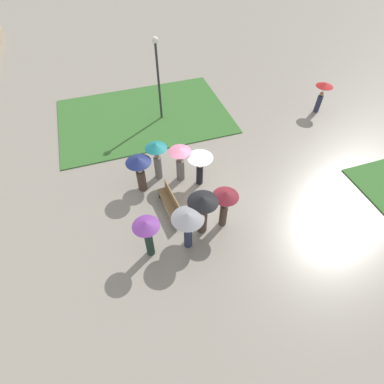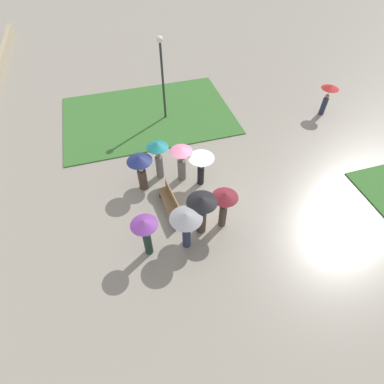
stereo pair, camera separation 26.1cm
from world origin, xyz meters
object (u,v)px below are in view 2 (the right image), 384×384
at_px(crowd_person_grey, 186,221).
at_px(crowd_person_maroon, 224,202).
at_px(crowd_person_purple, 145,230).
at_px(crowd_person_white, 201,162).
at_px(crowd_person_navy, 140,166).
at_px(park_bench, 171,202).
at_px(lamp_post, 162,69).
at_px(crowd_person_pink, 181,158).
at_px(lone_walker_mid_plaza, 328,93).
at_px(crowd_person_black, 202,208).
at_px(crowd_person_teal, 158,154).

height_order(crowd_person_grey, crowd_person_maroon, crowd_person_grey).
height_order(crowd_person_purple, crowd_person_white, crowd_person_purple).
bearing_deg(crowd_person_navy, park_bench, -142.53).
height_order(crowd_person_navy, crowd_person_white, crowd_person_navy).
xyz_separation_m(lamp_post, crowd_person_pink, (4.98, -0.36, -1.65)).
bearing_deg(crowd_person_pink, lone_walker_mid_plaza, -158.60).
relative_size(crowd_person_grey, crowd_person_black, 0.98).
bearing_deg(crowd_person_teal, crowd_person_grey, 13.94).
distance_m(crowd_person_teal, crowd_person_white, 1.92).
bearing_deg(crowd_person_maroon, park_bench, -111.85).
height_order(crowd_person_navy, crowd_person_teal, crowd_person_teal).
bearing_deg(crowd_person_black, crowd_person_purple, 58.73).
height_order(crowd_person_grey, crowd_person_purple, crowd_person_purple).
distance_m(park_bench, lone_walker_mid_plaza, 11.06).
distance_m(park_bench, lamp_post, 7.18).
bearing_deg(crowd_person_navy, crowd_person_white, -91.99).
distance_m(park_bench, crowd_person_black, 1.85).
distance_m(crowd_person_grey, lone_walker_mid_plaza, 11.79).
relative_size(crowd_person_navy, crowd_person_white, 1.08).
bearing_deg(park_bench, crowd_person_teal, 174.59).
bearing_deg(crowd_person_maroon, lone_walker_mid_plaza, 139.93).
bearing_deg(crowd_person_white, lamp_post, -22.01).
relative_size(park_bench, lone_walker_mid_plaza, 1.07).
distance_m(crowd_person_pink, crowd_person_navy, 1.81).
xyz_separation_m(crowd_person_black, lone_walker_mid_plaza, (-5.84, 9.19, -0.07)).
height_order(crowd_person_grey, lone_walker_mid_plaza, crowd_person_grey).
height_order(crowd_person_maroon, lone_walker_mid_plaza, crowd_person_maroon).
bearing_deg(crowd_person_pink, crowd_person_teal, -19.77).
height_order(crowd_person_navy, crowd_person_maroon, crowd_person_maroon).
bearing_deg(crowd_person_white, lone_walker_mid_plaza, -94.15).
bearing_deg(crowd_person_purple, crowd_person_black, -168.03).
distance_m(crowd_person_navy, crowd_person_black, 3.44).
bearing_deg(crowd_person_white, park_bench, 98.85).
xyz_separation_m(crowd_person_pink, crowd_person_white, (0.54, 0.73, 0.09)).
bearing_deg(crowd_person_maroon, crowd_person_grey, -56.95).
xyz_separation_m(crowd_person_purple, crowd_person_maroon, (-0.43, 3.06, -0.01)).
bearing_deg(crowd_person_purple, park_bench, -124.85).
xyz_separation_m(crowd_person_navy, crowd_person_maroon, (2.91, 2.67, 0.10)).
height_order(lamp_post, crowd_person_white, lamp_post).
distance_m(crowd_person_navy, crowd_person_teal, 1.01).
bearing_deg(crowd_person_navy, crowd_person_maroon, -129.43).
relative_size(crowd_person_pink, crowd_person_white, 1.07).
bearing_deg(lamp_post, crowd_person_purple, -16.99).
height_order(crowd_person_purple, lone_walker_mid_plaza, crowd_person_purple).
height_order(crowd_person_navy, lone_walker_mid_plaza, crowd_person_navy).
relative_size(crowd_person_navy, crowd_person_purple, 0.95).
distance_m(crowd_person_black, lone_walker_mid_plaza, 10.89).
height_order(lamp_post, crowd_person_navy, lamp_post).
bearing_deg(crowd_person_maroon, crowd_person_purple, -67.13).
bearing_deg(crowd_person_maroon, crowd_person_black, -73.32).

